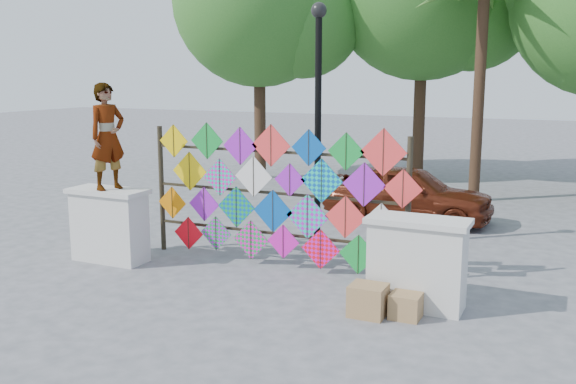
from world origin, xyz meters
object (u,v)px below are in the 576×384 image
Objects in this scene: vendor_woman at (108,137)px; lamppost at (318,104)px; sedan at (408,193)px; kite_rack at (278,195)px.

vendor_woman is 0.40× the size of lamppost.
sedan is at bearing 73.03° from lamppost.
lamppost reaches higher than sedan.
vendor_woman reaches higher than kite_rack.
kite_rack is at bearing 166.38° from sedan.
sedan is 0.83× the size of lamppost.
vendor_woman is at bearing -161.25° from kite_rack.
lamppost is at bearing -36.47° from vendor_woman.
vendor_woman is at bearing -143.21° from lamppost.
vendor_woman is 3.71m from lamppost.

